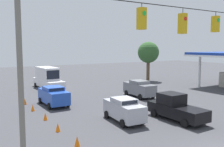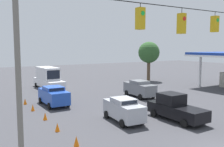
{
  "view_description": "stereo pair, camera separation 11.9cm",
  "coord_description": "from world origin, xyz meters",
  "views": [
    {
      "loc": [
        12.58,
        7.39,
        5.98
      ],
      "look_at": [
        -0.57,
        -13.62,
        3.3
      ],
      "focal_mm": 40.0,
      "sensor_mm": 36.0,
      "label": 1
    },
    {
      "loc": [
        12.48,
        7.45,
        5.98
      ],
      "look_at": [
        -0.57,
        -13.62,
        3.3
      ],
      "focal_mm": 40.0,
      "sensor_mm": 36.0,
      "label": 2
    }
  ],
  "objects": [
    {
      "name": "traffic_cone_third",
      "position": [
        6.67,
        -12.32,
        0.32
      ],
      "size": [
        0.35,
        0.35,
        0.63
      ],
      "primitive_type": "cone",
      "color": "orange",
      "rests_on": "ground_plane"
    },
    {
      "name": "sedan_grey_oncoming_far",
      "position": [
        -5.8,
        -15.81,
        1.03
      ],
      "size": [
        2.2,
        4.56,
        1.97
      ],
      "color": "slate",
      "rests_on": "ground_plane"
    },
    {
      "name": "tree_horizon_left",
      "position": [
        -16.01,
        -26.29,
        4.91
      ],
      "size": [
        3.72,
        3.72,
        6.85
      ],
      "color": "brown",
      "rests_on": "ground_plane"
    },
    {
      "name": "traffic_cone_fifth",
      "position": [
        6.78,
        -18.9,
        0.32
      ],
      "size": [
        0.35,
        0.35,
        0.63
      ],
      "primitive_type": "cone",
      "color": "orange",
      "rests_on": "ground_plane"
    },
    {
      "name": "sedan_blue_withflow_far",
      "position": [
        4.35,
        -17.03,
        1.01
      ],
      "size": [
        2.13,
        4.56,
        1.94
      ],
      "color": "#234CB2",
      "rests_on": "ground_plane"
    },
    {
      "name": "pickup_truck_black_crossing_near",
      "position": [
        -2.47,
        -6.82,
        0.98
      ],
      "size": [
        2.13,
        5.21,
        2.12
      ],
      "color": "black",
      "rests_on": "ground_plane"
    },
    {
      "name": "traffic_cone_nearest",
      "position": [
        6.68,
        -6.0,
        0.32
      ],
      "size": [
        0.35,
        0.35,
        0.63
      ],
      "primitive_type": "cone",
      "color": "orange",
      "rests_on": "ground_plane"
    },
    {
      "name": "box_truck_white_withflow_deep",
      "position": [
        1.6,
        -27.49,
        1.5
      ],
      "size": [
        2.66,
        7.36,
        3.05
      ],
      "color": "silver",
      "rests_on": "ground_plane"
    },
    {
      "name": "overhead_signal_span",
      "position": [
        0.11,
        -1.65,
        5.66
      ],
      "size": [
        21.62,
        0.38,
        8.62
      ],
      "color": "slate",
      "rests_on": "ground_plane"
    },
    {
      "name": "traffic_cone_fourth",
      "position": [
        6.78,
        -15.79,
        0.32
      ],
      "size": [
        0.35,
        0.35,
        0.63
      ],
      "primitive_type": "cone",
      "color": "orange",
      "rests_on": "ground_plane"
    },
    {
      "name": "traffic_cone_second",
      "position": [
        6.77,
        -9.1,
        0.32
      ],
      "size": [
        0.35,
        0.35,
        0.63
      ],
      "primitive_type": "cone",
      "color": "orange",
      "rests_on": "ground_plane"
    },
    {
      "name": "sedan_silver_withflow_mid",
      "position": [
        1.42,
        -8.64,
        0.99
      ],
      "size": [
        2.22,
        4.34,
        1.9
      ],
      "color": "#A8AAB2",
      "rests_on": "ground_plane"
    }
  ]
}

